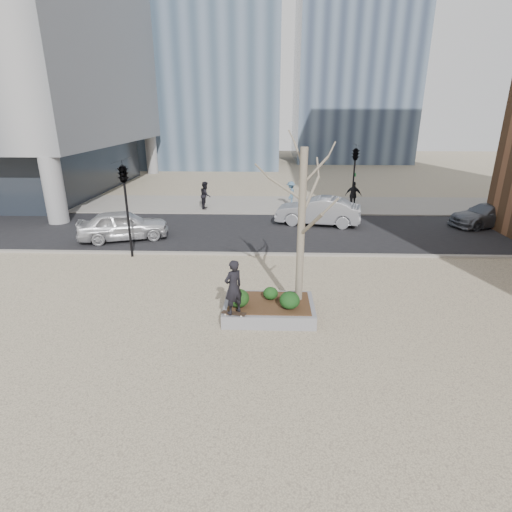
{
  "coord_description": "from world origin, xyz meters",
  "views": [
    {
      "loc": [
        0.97,
        -11.98,
        6.48
      ],
      "look_at": [
        0.5,
        2.0,
        1.4
      ],
      "focal_mm": 28.0,
      "sensor_mm": 36.0,
      "label": 1
    }
  ],
  "objects_px": {
    "planter": "(269,309)",
    "skateboard": "(234,314)",
    "police_car": "(123,225)",
    "skateboarder": "(233,287)"
  },
  "relations": [
    {
      "from": "skateboard",
      "to": "police_car",
      "type": "height_order",
      "value": "police_car"
    },
    {
      "from": "skateboard",
      "to": "skateboarder",
      "type": "xyz_separation_m",
      "value": [
        0.0,
        0.0,
        0.92
      ]
    },
    {
      "from": "skateboarder",
      "to": "planter",
      "type": "bearing_deg",
      "value": 176.14
    },
    {
      "from": "planter",
      "to": "police_car",
      "type": "xyz_separation_m",
      "value": [
        -7.76,
        8.22,
        0.58
      ]
    },
    {
      "from": "planter",
      "to": "skateboarder",
      "type": "relative_size",
      "value": 1.7
    },
    {
      "from": "planter",
      "to": "skateboard",
      "type": "relative_size",
      "value": 3.85
    },
    {
      "from": "planter",
      "to": "skateboarder",
      "type": "bearing_deg",
      "value": -142.69
    },
    {
      "from": "skateboarder",
      "to": "police_car",
      "type": "distance_m",
      "value": 11.26
    },
    {
      "from": "planter",
      "to": "skateboarder",
      "type": "distance_m",
      "value": 1.82
    },
    {
      "from": "skateboard",
      "to": "police_car",
      "type": "xyz_separation_m",
      "value": [
        -6.66,
        9.06,
        0.32
      ]
    }
  ]
}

